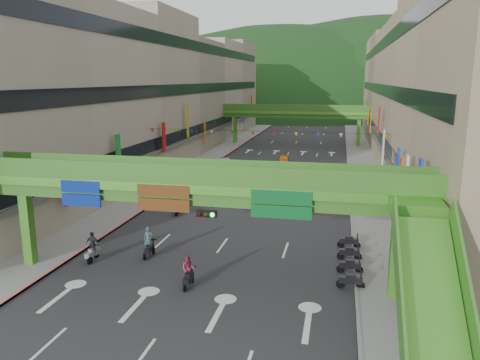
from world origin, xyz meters
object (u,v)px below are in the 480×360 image
(scooter_rider_near, at_px, (149,243))
(car_silver, at_px, (225,163))
(scooter_rider_mid, at_px, (188,271))
(pedestrian_red, at_px, (372,186))
(overpass_near, at_px, (208,198))
(car_yellow, at_px, (284,160))

(scooter_rider_near, distance_m, car_silver, 32.19)
(scooter_rider_mid, bearing_deg, pedestrian_red, 65.34)
(overpass_near, relative_size, pedestrian_red, 18.25)
(scooter_rider_near, distance_m, scooter_rider_mid, 5.57)
(scooter_rider_mid, relative_size, car_yellow, 0.48)
(scooter_rider_mid, height_order, car_silver, scooter_rider_mid)
(car_yellow, bearing_deg, car_silver, -159.47)
(overpass_near, distance_m, car_silver, 36.72)
(scooter_rider_mid, distance_m, car_silver, 36.57)
(overpass_near, xyz_separation_m, car_silver, (-7.93, 35.55, -4.59))
(car_yellow, bearing_deg, scooter_rider_mid, -96.54)
(overpass_near, distance_m, pedestrian_red, 27.14)
(scooter_rider_near, bearing_deg, scooter_rider_mid, -43.85)
(overpass_near, relative_size, car_yellow, 7.01)
(scooter_rider_mid, bearing_deg, car_silver, 100.70)
(overpass_near, bearing_deg, car_silver, 102.58)
(car_silver, relative_size, pedestrian_red, 2.45)
(pedestrian_red, bearing_deg, scooter_rider_mid, -107.04)
(scooter_rider_mid, bearing_deg, car_yellow, 89.05)
(scooter_rider_mid, relative_size, car_silver, 0.51)
(overpass_near, xyz_separation_m, pedestrian_red, (10.36, 24.68, -4.44))
(overpass_near, height_order, scooter_rider_mid, overpass_near)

